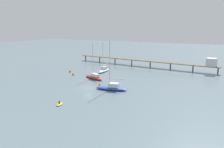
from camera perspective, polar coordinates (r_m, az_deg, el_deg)
The scene contains 9 objects.
ground_plane at distance 72.07m, azimuth -5.87°, elevation -3.41°, with size 400.00×400.00×0.00m, color slate.
pier at distance 105.90m, azimuth 12.93°, elevation 3.10°, with size 69.88×9.93×6.18m.
sailboat_red at distance 83.89m, azimuth -4.41°, elevation -0.62°, with size 9.97×5.97×12.79m.
sailboat_blue at distance 69.20m, azimuth -0.04°, elevation -3.24°, with size 10.00×4.56×14.71m.
sailboat_white at distance 96.40m, azimuth -2.10°, elevation 1.02°, with size 2.86×9.26×12.15m.
dinghy_yellow at distance 58.06m, azimuth -12.79°, elevation -7.21°, with size 1.90×2.83×1.14m.
mooring_buoy_mid at distance 74.76m, azimuth -3.11°, elevation -2.58°, with size 0.58×0.58×0.58m, color orange.
mooring_buoy_outer at distance 91.12m, azimuth -9.51°, elevation -0.03°, with size 0.83×0.83×0.83m, color orange.
mooring_buoy_inner at distance 97.27m, azimuth -10.29°, elevation 0.69°, with size 0.85×0.85×0.85m, color orange.
Camera 1 is at (38.98, -57.62, 18.82)m, focal length 37.20 mm.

